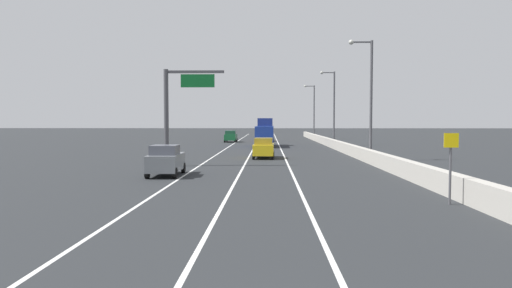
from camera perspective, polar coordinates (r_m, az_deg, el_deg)
ground_plane at (r=69.45m, az=1.63°, el=-0.01°), size 320.00×320.00×0.00m
lane_stripe_left at (r=60.71m, az=-3.56°, el=-0.42°), size 0.16×130.00×0.00m
lane_stripe_center at (r=60.50m, az=-0.26°, el=-0.43°), size 0.16×130.00×0.00m
lane_stripe_right at (r=60.49m, az=3.06°, el=-0.44°), size 0.16×130.00×0.00m
jersey_barrier_right at (r=46.25m, az=12.16°, el=-0.83°), size 0.60×120.00×1.10m
overhead_sign_gantry at (r=35.63m, az=-10.08°, el=4.82°), size 4.68×0.36×7.50m
speed_advisory_sign at (r=20.56m, az=23.30°, el=-2.18°), size 0.60×0.11×3.00m
lamp_post_right_second at (r=41.30m, az=13.97°, el=6.39°), size 2.14×0.44×10.65m
lamp_post_right_third at (r=65.84m, az=9.59°, el=5.09°), size 2.14×0.44×10.65m
lamp_post_right_fourth at (r=90.49m, az=7.17°, el=4.49°), size 2.14×0.44×10.65m
car_green_0 at (r=76.15m, az=-3.19°, el=0.97°), size 1.99×4.21×1.94m
car_yellow_1 at (r=42.83m, az=0.98°, el=-0.51°), size 2.05×4.50×1.93m
car_red_2 at (r=79.93m, az=1.07°, el=1.07°), size 1.86×4.55×1.96m
car_gray_3 at (r=29.60m, az=-11.27°, el=-2.03°), size 2.02×4.17×1.98m
box_truck at (r=62.98m, az=1.12°, el=1.33°), size 2.60×9.30×3.93m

